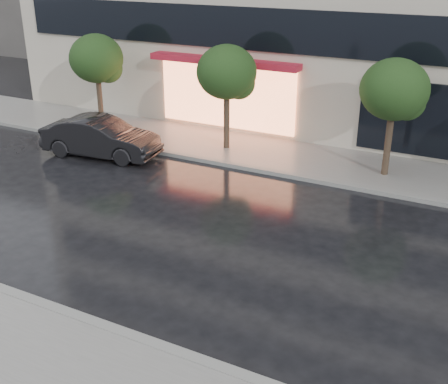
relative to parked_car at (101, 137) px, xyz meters
The scene contains 8 objects.
ground 9.98m from the parked_car, 46.89° to the right, with size 120.00×120.00×0.00m, color black.
sidewalk_far 7.46m from the parked_car, 23.65° to the left, with size 60.00×3.50×0.12m, color slate.
curb_near 10.73m from the parked_car, 50.55° to the right, with size 60.00×0.25×0.14m, color gray.
curb_far 6.95m from the parked_car, 10.24° to the left, with size 60.00×0.25×0.14m, color gray.
tree_far_west 4.12m from the parked_car, 127.71° to the left, with size 2.20×2.20×3.99m.
tree_mid_west 5.23m from the parked_car, 35.53° to the left, with size 2.20×2.20×3.99m.
tree_mid_east 10.48m from the parked_car, 15.63° to the left, with size 2.20×2.20×3.99m.
parked_car is the anchor object (origin of this frame).
Camera 1 is at (6.37, -8.12, 7.05)m, focal length 45.00 mm.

